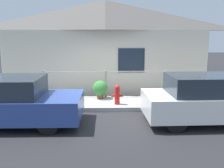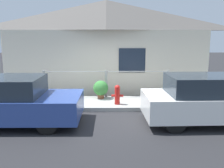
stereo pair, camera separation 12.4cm
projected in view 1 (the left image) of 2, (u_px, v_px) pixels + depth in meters
The scene contains 8 objects.
ground_plane at pixel (106, 112), 8.35m from camera, with size 60.00×60.00×0.00m, color #262628.
sidewalk at pixel (106, 103), 9.15m from camera, with size 24.00×1.65×0.15m.
house at pixel (105, 20), 10.97m from camera, with size 8.95×2.23×4.06m.
fence at pixel (106, 82), 9.68m from camera, with size 4.90×0.10×1.06m.
car_left at pixel (6, 101), 7.07m from camera, with size 4.18×1.79×1.38m.
car_right at pixel (207, 100), 7.23m from camera, with size 3.71×1.73×1.41m.
fire_hydrant at pixel (117, 94), 8.71m from camera, with size 0.42×0.19×0.69m.
potted_plant_near_hydrant at pixel (100, 89), 9.51m from camera, with size 0.58×0.58×0.69m.
Camera 1 is at (-0.03, -8.02, 2.52)m, focal length 40.00 mm.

